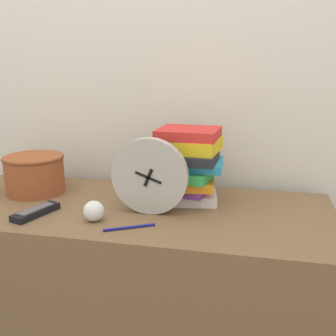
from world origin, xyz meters
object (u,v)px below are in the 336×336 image
Objects in this scene: tv_remote at (36,212)px; crumpled_paper_ball at (94,211)px; book_stack at (186,164)px; desk_clock at (150,176)px; basket at (35,173)px; pen at (129,227)px.

tv_remote is 2.70× the size of crumpled_paper_ball.
book_stack is 0.35m from crumpled_paper_ball.
desk_clock is 0.20m from crumpled_paper_ball.
book_stack is at bearing 55.62° from desk_clock.
book_stack is at bearing 27.71° from tv_remote.
desk_clock is 1.11× the size of basket.
desk_clock reaches higher than basket.
crumpled_paper_ball is at bearing -33.54° from basket.
pen is at bearing -6.67° from tv_remote.
crumpled_paper_ball reaches higher than pen.
crumpled_paper_ball reaches higher than tv_remote.
crumpled_paper_ball is 0.13m from pen.
crumpled_paper_ball is (0.31, -0.21, -0.04)m from basket.
book_stack reaches higher than tv_remote.
basket is 0.38m from crumpled_paper_ball.
desk_clock reaches higher than tv_remote.
basket is at bearing 146.46° from crumpled_paper_ball.
desk_clock is 1.77× the size of pen.
book_stack reaches higher than basket.
basket is at bearing 166.44° from desk_clock.
desk_clock is 3.87× the size of crumpled_paper_ball.
book_stack reaches higher than desk_clock.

